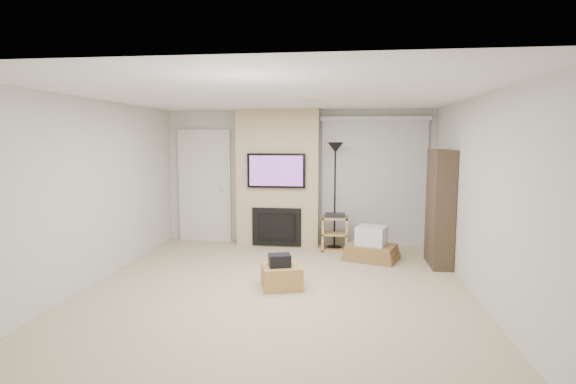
# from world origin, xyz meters

# --- Properties ---
(floor) EXTENTS (5.00, 5.50, 0.00)m
(floor) POSITION_xyz_m (0.00, 0.00, 0.00)
(floor) COLOR tan
(floor) RESTS_ON ground
(ceiling) EXTENTS (5.00, 5.50, 0.00)m
(ceiling) POSITION_xyz_m (0.00, 0.00, 2.50)
(ceiling) COLOR white
(ceiling) RESTS_ON wall_back
(wall_back) EXTENTS (5.00, 0.00, 2.50)m
(wall_back) POSITION_xyz_m (0.00, 2.75, 1.25)
(wall_back) COLOR beige
(wall_back) RESTS_ON ground
(wall_front) EXTENTS (5.00, 0.00, 2.50)m
(wall_front) POSITION_xyz_m (0.00, -2.75, 1.25)
(wall_front) COLOR beige
(wall_front) RESTS_ON ground
(wall_left) EXTENTS (0.00, 5.50, 2.50)m
(wall_left) POSITION_xyz_m (-2.50, 0.00, 1.25)
(wall_left) COLOR beige
(wall_left) RESTS_ON ground
(wall_right) EXTENTS (0.00, 5.50, 2.50)m
(wall_right) POSITION_xyz_m (2.50, 0.00, 1.25)
(wall_right) COLOR beige
(wall_right) RESTS_ON ground
(hvac_vent) EXTENTS (0.35, 0.18, 0.01)m
(hvac_vent) POSITION_xyz_m (0.40, 0.80, 2.50)
(hvac_vent) COLOR silver
(hvac_vent) RESTS_ON ceiling
(ottoman) EXTENTS (0.62, 0.62, 0.30)m
(ottoman) POSITION_xyz_m (0.05, 0.11, 0.15)
(ottoman) COLOR #B18246
(ottoman) RESTS_ON floor
(black_bag) EXTENTS (0.33, 0.29, 0.16)m
(black_bag) POSITION_xyz_m (0.03, 0.06, 0.38)
(black_bag) COLOR black
(black_bag) RESTS_ON ottoman
(fireplace_wall) EXTENTS (1.50, 0.47, 2.50)m
(fireplace_wall) POSITION_xyz_m (-0.35, 2.54, 1.24)
(fireplace_wall) COLOR #C8B184
(fireplace_wall) RESTS_ON floor
(entry_door) EXTENTS (1.02, 0.11, 2.14)m
(entry_door) POSITION_xyz_m (-1.80, 2.71, 1.05)
(entry_door) COLOR silver
(entry_door) RESTS_ON floor
(vertical_blinds) EXTENTS (1.98, 0.10, 2.37)m
(vertical_blinds) POSITION_xyz_m (1.40, 2.70, 1.27)
(vertical_blinds) COLOR silver
(vertical_blinds) RESTS_ON floor
(floor_lamp) EXTENTS (0.28, 0.28, 1.91)m
(floor_lamp) POSITION_xyz_m (0.70, 2.34, 1.50)
(floor_lamp) COLOR black
(floor_lamp) RESTS_ON floor
(av_stand) EXTENTS (0.45, 0.38, 0.66)m
(av_stand) POSITION_xyz_m (0.71, 2.22, 0.35)
(av_stand) COLOR tan
(av_stand) RESTS_ON floor
(box_stack) EXTENTS (0.98, 0.86, 0.55)m
(box_stack) POSITION_xyz_m (1.32, 1.66, 0.21)
(box_stack) COLOR olive
(box_stack) RESTS_ON floor
(bookshelf) EXTENTS (0.30, 0.80, 1.80)m
(bookshelf) POSITION_xyz_m (2.34, 1.48, 0.90)
(bookshelf) COLOR #372A1D
(bookshelf) RESTS_ON floor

